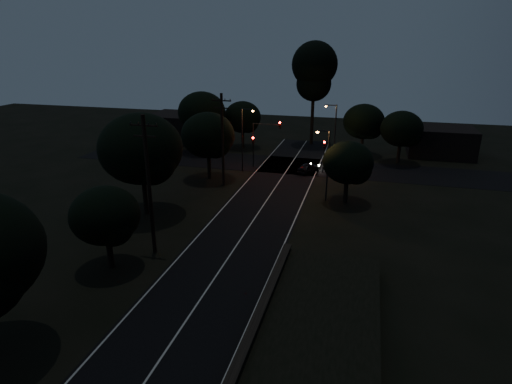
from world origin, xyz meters
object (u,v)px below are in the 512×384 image
Objects in this scene: utility_pole_mid at (149,184)px; streetlight_b at (334,130)px; utility_pole_far at (222,139)px; signal_left at (253,146)px; car at (308,168)px; signal_mast at (266,135)px; streetlight_c at (326,161)px; tall_pine at (314,71)px; signal_right at (324,151)px; streetlight_a at (244,135)px.

utility_pole_mid is 1.38× the size of streetlight_b.
utility_pole_far is 2.56× the size of signal_left.
utility_pole_mid is at bearing 92.85° from car.
signal_left is 7.69m from car.
utility_pole_far is at bearing -111.11° from signal_mast.
car is (5.66, -0.56, -3.72)m from signal_mast.
car is (-3.09, 9.43, -3.73)m from streetlight_c.
tall_pine is (7.00, 40.00, 5.65)m from utility_pole_mid.
utility_pole_mid is 1.76× the size of signal_mast.
car is at bearing -119.28° from streetlight_b.
tall_pine is 26.42m from streetlight_c.
signal_right is (9.20, 0.00, 0.00)m from signal_left.
tall_pine reaches higher than streetlight_b.
utility_pole_far reaches higher than signal_mast.
streetlight_a is at bearing -109.59° from signal_left.
utility_pole_far reaches higher than signal_left.
utility_pole_far reaches higher than streetlight_b.
tall_pine is 1.97× the size of streetlight_b.
signal_mast is at bearing 68.89° from utility_pole_far.
streetlight_a is 12.19m from streetlight_b.
car is at bearing -83.61° from tall_pine.
streetlight_c reaches higher than signal_right.
signal_mast is (-7.51, 0.00, 1.50)m from signal_right.
streetlight_b is (10.61, 6.00, 0.00)m from streetlight_a.
streetlight_b is at bearing 22.05° from signal_left.
utility_pole_mid is 1.47× the size of streetlight_c.
streetlight_a reaches higher than signal_mast.
streetlight_c reaches higher than signal_left.
tall_pine reaches higher than streetlight_c.
signal_right is at bearing 97.02° from streetlight_c.
utility_pole_far is 1.31× the size of streetlight_b.
utility_pole_mid reaches higher than streetlight_b.
streetlight_c is (4.83, -25.00, -7.03)m from tall_pine.
tall_pine is at bearing 69.54° from signal_left.
signal_mast is at bearing 82.96° from utility_pole_mid.
streetlight_c is at bearing -43.76° from signal_left.
signal_mast is 13.28m from streetlight_c.
signal_left is at bearing 136.24° from streetlight_c.
tall_pine reaches higher than streetlight_a.
utility_pole_mid is 27.30m from signal_right.
streetlight_a is at bearing -110.36° from tall_pine.
utility_pole_mid is at bearing -91.73° from streetlight_a.
streetlight_b is (9.91, 4.01, 1.80)m from signal_left.
streetlight_c is (0.52, -14.00, -0.29)m from streetlight_b.
utility_pole_far is (0.00, 17.00, -0.25)m from utility_pole_mid.
car is (7.34, -0.56, -2.22)m from signal_left.
streetlight_b is (0.71, 4.01, 1.80)m from signal_right.
signal_right is at bearing -100.00° from streetlight_b.
signal_right is 1.13× the size of car.
utility_pole_far is 0.67× the size of tall_pine.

